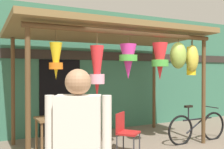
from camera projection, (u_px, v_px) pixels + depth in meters
The scene contains 7 objects.
shop_facade at pixel (93, 70), 7.57m from camera, with size 12.38×0.29×3.43m.
market_stall_canopy at pixel (117, 42), 5.95m from camera, with size 4.50×2.44×2.70m.
display_table at pixel (64, 121), 5.49m from camera, with size 1.13×0.61×0.75m.
flower_heap_on_table at pixel (68, 114), 5.44m from camera, with size 0.79×0.55×0.13m.
folding_chair at pixel (125, 129), 5.39m from camera, with size 0.56×0.56×0.84m.
parked_bicycle at pixel (197, 127), 6.29m from camera, with size 1.75×0.44×0.92m.
vendor_in_orange at pixel (78, 148), 2.34m from camera, with size 0.53×0.38×1.72m.
Camera 1 is at (-3.02, -4.29, 1.71)m, focal length 42.25 mm.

